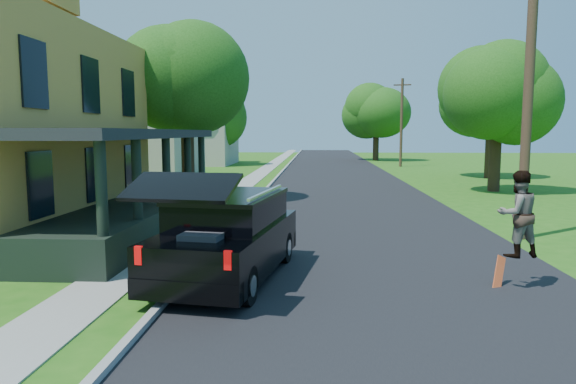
# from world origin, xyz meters

# --- Properties ---
(ground) EXTENTS (140.00, 140.00, 0.00)m
(ground) POSITION_xyz_m (0.00, 0.00, 0.00)
(ground) COLOR #225D12
(ground) RESTS_ON ground
(street) EXTENTS (8.00, 120.00, 0.02)m
(street) POSITION_xyz_m (0.00, 20.00, 0.00)
(street) COLOR black
(street) RESTS_ON ground
(curb) EXTENTS (0.15, 120.00, 0.12)m
(curb) POSITION_xyz_m (-4.05, 20.00, 0.00)
(curb) COLOR gray
(curb) RESTS_ON ground
(sidewalk) EXTENTS (1.30, 120.00, 0.03)m
(sidewalk) POSITION_xyz_m (-5.60, 20.00, 0.00)
(sidewalk) COLOR gray
(sidewalk) RESTS_ON ground
(front_walk) EXTENTS (6.50, 1.20, 0.03)m
(front_walk) POSITION_xyz_m (-9.50, 6.00, 0.00)
(front_walk) COLOR gray
(front_walk) RESTS_ON ground
(neighbor_house_mid) EXTENTS (12.78, 12.78, 8.30)m
(neighbor_house_mid) POSITION_xyz_m (-13.50, 24.00, 4.19)
(neighbor_house_mid) COLOR #A29B8F
(neighbor_house_mid) RESTS_ON ground
(neighbor_house_far) EXTENTS (12.78, 12.78, 8.30)m
(neighbor_house_far) POSITION_xyz_m (-13.50, 40.00, 4.19)
(neighbor_house_far) COLOR #A29B8F
(neighbor_house_far) RESTS_ON ground
(black_suv) EXTENTS (2.64, 5.30, 2.37)m
(black_suv) POSITION_xyz_m (-3.20, 1.50, 0.90)
(black_suv) COLOR black
(black_suv) RESTS_ON ground
(skateboarder) EXTENTS (0.94, 0.80, 1.68)m
(skateboarder) POSITION_xyz_m (2.50, 1.13, 1.48)
(skateboarder) COLOR black
(skateboarder) RESTS_ON ground
(skateboard) EXTENTS (0.37, 0.41, 0.67)m
(skateboard) POSITION_xyz_m (2.26, 1.28, 0.25)
(skateboard) COLOR #B83C0F
(skateboard) RESTS_ON ground
(tree_left_mid) EXTENTS (6.67, 6.34, 8.14)m
(tree_left_mid) POSITION_xyz_m (-7.03, 13.18, 5.41)
(tree_left_mid) COLOR black
(tree_left_mid) RESTS_ON ground
(tree_left_far) EXTENTS (5.79, 5.60, 7.90)m
(tree_left_far) POSITION_xyz_m (-11.04, 38.54, 5.10)
(tree_left_far) COLOR black
(tree_left_far) RESTS_ON ground
(tree_right_near) EXTENTS (5.58, 5.29, 8.11)m
(tree_right_near) POSITION_xyz_m (7.76, 18.26, 5.38)
(tree_right_near) COLOR black
(tree_right_near) RESTS_ON ground
(tree_right_mid) EXTENTS (6.20, 5.97, 8.70)m
(tree_right_mid) POSITION_xyz_m (10.03, 26.05, 5.65)
(tree_right_mid) COLOR black
(tree_right_mid) RESTS_ON ground
(tree_right_far) EXTENTS (7.29, 6.99, 9.17)m
(tree_right_far) POSITION_xyz_m (4.95, 47.62, 5.78)
(tree_right_far) COLOR black
(tree_right_far) RESTS_ON ground
(utility_pole_near) EXTENTS (1.68, 0.28, 10.27)m
(utility_pole_near) POSITION_xyz_m (4.50, 6.00, 5.29)
(utility_pole_near) COLOR #41301E
(utility_pole_near) RESTS_ON ground
(utility_pole_far) EXTENTS (1.52, 0.37, 7.75)m
(utility_pole_far) POSITION_xyz_m (6.05, 37.32, 4.01)
(utility_pole_far) COLOR #41301E
(utility_pole_far) RESTS_ON ground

